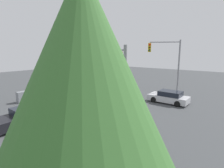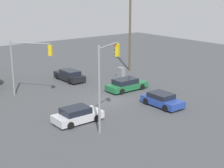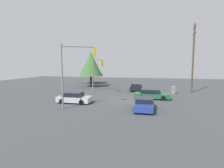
# 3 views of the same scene
# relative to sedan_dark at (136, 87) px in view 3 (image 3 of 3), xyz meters

# --- Properties ---
(ground_plane) EXTENTS (80.00, 80.00, 0.00)m
(ground_plane) POSITION_rel_sedan_dark_xyz_m (8.98, -0.77, -0.65)
(ground_plane) COLOR #424447
(sedan_dark) EXTENTS (4.65, 1.92, 1.33)m
(sedan_dark) POSITION_rel_sedan_dark_xyz_m (0.00, 0.00, 0.00)
(sedan_dark) COLOR black
(sedan_dark) RESTS_ON ground_plane
(sedan_blue) EXTENTS (4.10, 2.04, 1.25)m
(sedan_blue) POSITION_rel_sedan_dark_xyz_m (13.54, 2.01, -0.04)
(sedan_blue) COLOR #233D93
(sedan_blue) RESTS_ON ground_plane
(sedan_green) EXTENTS (1.99, 4.69, 1.33)m
(sedan_green) POSITION_rel_sedan_dark_xyz_m (7.43, 2.76, -0.01)
(sedan_green) COLOR #1E6638
(sedan_green) RESTS_ON ground_plane
(sedan_silver) EXTENTS (2.01, 4.13, 1.31)m
(sedan_silver) POSITION_rel_sedan_dark_xyz_m (12.08, -6.55, -0.02)
(sedan_silver) COLOR silver
(sedan_silver) RESTS_ON ground_plane
(traffic_signal_main) EXTENTS (3.68, 2.98, 5.82)m
(traffic_signal_main) POSITION_rel_sedan_dark_xyz_m (3.13, -6.59, 3.39)
(traffic_signal_main) COLOR gray
(traffic_signal_main) RESTS_ON ground_plane
(traffic_signal_cross) EXTENTS (2.01, 3.36, 6.82)m
(traffic_signal_cross) POSITION_rel_sedan_dark_xyz_m (14.45, -5.26, 3.99)
(traffic_signal_cross) COLOR gray
(traffic_signal_cross) RESTS_ON ground_plane
(utility_pole_tall) EXTENTS (2.20, 0.28, 11.31)m
(utility_pole_tall) POSITION_rel_sedan_dark_xyz_m (0.33, 9.32, 5.31)
(utility_pole_tall) COLOR brown
(utility_pole_tall) RESTS_ON ground_plane
(electrical_cabinet) EXTENTS (0.99, 0.59, 1.20)m
(electrical_cabinet) POSITION_rel_sedan_dark_xyz_m (2.36, 6.13, -0.05)
(electrical_cabinet) COLOR gray
(electrical_cabinet) RESTS_ON ground_plane
(tree_behind) EXTENTS (4.84, 4.84, 7.38)m
(tree_behind) POSITION_rel_sedan_dark_xyz_m (-3.27, -9.84, 4.17)
(tree_behind) COLOR #4C3823
(tree_behind) RESTS_ON ground_plane
(tree_corner) EXTENTS (5.32, 5.32, 5.96)m
(tree_corner) POSITION_rel_sedan_dark_xyz_m (-10.00, -11.79, 3.26)
(tree_corner) COLOR brown
(tree_corner) RESTS_ON ground_plane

